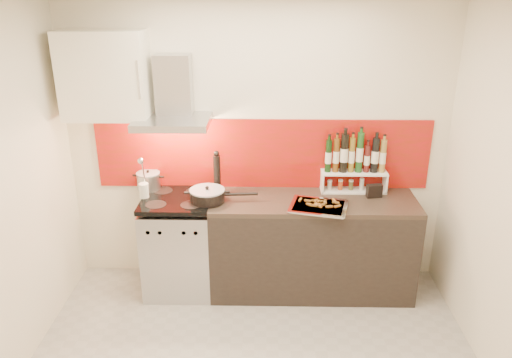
{
  "coord_description": "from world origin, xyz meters",
  "views": [
    {
      "loc": [
        0.08,
        -2.87,
        2.67
      ],
      "look_at": [
        0.0,
        0.95,
        1.15
      ],
      "focal_mm": 35.0,
      "sensor_mm": 36.0,
      "label": 1
    }
  ],
  "objects_px": {
    "stock_pot": "(149,181)",
    "pepper_mill": "(217,173)",
    "saute_pan": "(208,195)",
    "baking_tray": "(319,206)",
    "range_stove": "(179,245)",
    "counter": "(312,245)"
  },
  "relations": [
    {
      "from": "range_stove",
      "to": "saute_pan",
      "type": "relative_size",
      "value": 1.55
    },
    {
      "from": "range_stove",
      "to": "counter",
      "type": "distance_m",
      "value": 1.2
    },
    {
      "from": "range_stove",
      "to": "stock_pot",
      "type": "height_order",
      "value": "stock_pot"
    },
    {
      "from": "pepper_mill",
      "to": "baking_tray",
      "type": "distance_m",
      "value": 0.94
    },
    {
      "from": "saute_pan",
      "to": "pepper_mill",
      "type": "relative_size",
      "value": 1.46
    },
    {
      "from": "counter",
      "to": "baking_tray",
      "type": "xyz_separation_m",
      "value": [
        0.03,
        -0.17,
        0.47
      ]
    },
    {
      "from": "counter",
      "to": "pepper_mill",
      "type": "bearing_deg",
      "value": 171.58
    },
    {
      "from": "range_stove",
      "to": "baking_tray",
      "type": "xyz_separation_m",
      "value": [
        1.23,
        -0.16,
        0.47
      ]
    },
    {
      "from": "counter",
      "to": "pepper_mill",
      "type": "height_order",
      "value": "pepper_mill"
    },
    {
      "from": "range_stove",
      "to": "stock_pot",
      "type": "distance_m",
      "value": 0.65
    },
    {
      "from": "saute_pan",
      "to": "stock_pot",
      "type": "bearing_deg",
      "value": 155.62
    },
    {
      "from": "stock_pot",
      "to": "pepper_mill",
      "type": "distance_m",
      "value": 0.64
    },
    {
      "from": "counter",
      "to": "baking_tray",
      "type": "distance_m",
      "value": 0.5
    },
    {
      "from": "stock_pot",
      "to": "saute_pan",
      "type": "relative_size",
      "value": 0.36
    },
    {
      "from": "stock_pot",
      "to": "pepper_mill",
      "type": "bearing_deg",
      "value": -6.13
    },
    {
      "from": "stock_pot",
      "to": "pepper_mill",
      "type": "height_order",
      "value": "pepper_mill"
    },
    {
      "from": "range_stove",
      "to": "counter",
      "type": "bearing_deg",
      "value": 0.23
    },
    {
      "from": "range_stove",
      "to": "pepper_mill",
      "type": "height_order",
      "value": "pepper_mill"
    },
    {
      "from": "range_stove",
      "to": "baking_tray",
      "type": "relative_size",
      "value": 1.69
    },
    {
      "from": "saute_pan",
      "to": "baking_tray",
      "type": "xyz_separation_m",
      "value": [
        0.94,
        -0.11,
        -0.05
      ]
    },
    {
      "from": "counter",
      "to": "saute_pan",
      "type": "relative_size",
      "value": 3.07
    },
    {
      "from": "counter",
      "to": "pepper_mill",
      "type": "relative_size",
      "value": 4.48
    }
  ]
}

